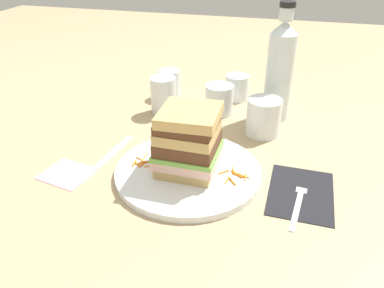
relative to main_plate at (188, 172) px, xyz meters
name	(u,v)px	position (x,y,z in m)	size (l,w,h in m)	color
ground_plane	(186,170)	(-0.01, 0.02, -0.01)	(3.00, 3.00, 0.00)	tan
main_plate	(188,172)	(0.00, 0.00, 0.00)	(0.29, 0.29, 0.01)	white
sandwich	(188,141)	(0.00, 0.00, 0.07)	(0.12, 0.11, 0.13)	tan
carrot_shred_0	(134,163)	(-0.11, -0.01, 0.01)	(0.00, 0.00, 0.02)	orange
carrot_shred_1	(152,165)	(-0.07, -0.01, 0.01)	(0.00, 0.00, 0.03)	orange
carrot_shred_2	(142,164)	(-0.09, -0.01, 0.01)	(0.00, 0.00, 0.02)	orange
carrot_shred_3	(139,159)	(-0.11, 0.01, 0.01)	(0.00, 0.00, 0.02)	orange
carrot_shred_4	(141,162)	(-0.10, 0.00, 0.01)	(0.00, 0.00, 0.02)	orange
carrot_shred_5	(138,164)	(-0.10, -0.01, 0.01)	(0.00, 0.00, 0.02)	orange
carrot_shred_6	(152,161)	(-0.08, 0.01, 0.01)	(0.00, 0.00, 0.03)	orange
carrot_shred_7	(148,162)	(-0.08, 0.00, 0.01)	(0.00, 0.00, 0.03)	orange
carrot_shred_8	(145,156)	(-0.10, 0.02, 0.01)	(0.00, 0.00, 0.03)	orange
carrot_shred_9	(237,174)	(0.10, 0.00, 0.01)	(0.00, 0.00, 0.03)	orange
carrot_shred_10	(238,175)	(0.10, 0.00, 0.01)	(0.00, 0.00, 0.03)	orange
carrot_shred_11	(233,171)	(0.09, 0.01, 0.01)	(0.00, 0.00, 0.03)	orange
carrot_shred_12	(227,180)	(0.08, -0.02, 0.01)	(0.00, 0.00, 0.02)	orange
carrot_shred_13	(243,176)	(0.11, 0.00, 0.01)	(0.00, 0.00, 0.03)	orange
carrot_shred_14	(245,177)	(0.11, 0.00, 0.01)	(0.00, 0.00, 0.03)	orange
carrot_shred_15	(232,181)	(0.09, -0.02, 0.01)	(0.00, 0.00, 0.03)	orange
carrot_shred_16	(224,172)	(0.07, 0.00, 0.01)	(0.00, 0.00, 0.02)	orange
napkin_dark	(301,192)	(0.22, 0.00, -0.01)	(0.12, 0.16, 0.00)	black
fork	(299,198)	(0.22, -0.03, 0.00)	(0.03, 0.17, 0.00)	silver
knife	(106,159)	(-0.18, 0.01, -0.01)	(0.04, 0.20, 0.00)	silver
juice_glass	(263,119)	(0.12, 0.21, 0.03)	(0.08, 0.08, 0.09)	white
water_bottle	(280,70)	(0.15, 0.31, 0.12)	(0.07, 0.07, 0.29)	silver
empty_tumbler_0	(170,84)	(-0.16, 0.37, 0.03)	(0.06, 0.06, 0.08)	silver
empty_tumbler_1	(219,99)	(0.00, 0.30, 0.03)	(0.07, 0.07, 0.08)	silver
empty_tumbler_2	(163,95)	(-0.14, 0.26, 0.04)	(0.07, 0.07, 0.10)	silver
empty_tumbler_3	(237,87)	(0.03, 0.40, 0.03)	(0.07, 0.07, 0.07)	silver
napkin_pink	(67,173)	(-0.24, -0.06, -0.01)	(0.10, 0.08, 0.00)	pink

